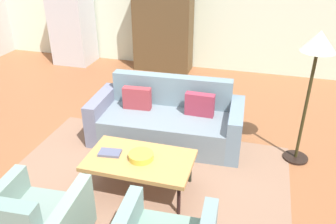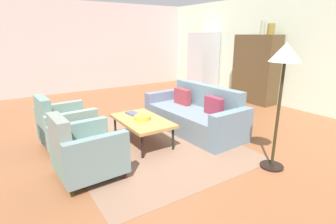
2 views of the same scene
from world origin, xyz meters
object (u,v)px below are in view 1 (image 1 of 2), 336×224
Objects in this scene: cabinet at (163,28)px; floor_lamp at (317,54)px; coffee_table at (140,161)px; book_stack at (110,153)px; refrigerator at (72,21)px; couch at (168,120)px; fruit_bowl at (141,156)px.

floor_lamp is (2.65, -2.81, 0.54)m from cabinet.
coffee_table is 0.70× the size of floor_lamp.
floor_lamp reaches higher than coffee_table.
book_stack is at bearing -152.12° from floor_lamp.
couch is at bearing -41.99° from refrigerator.
couch is 4.00m from refrigerator.
fruit_bowl is 4.05m from cabinet.
refrigerator reaches higher than coffee_table.
book_stack is 0.14× the size of refrigerator.
book_stack is at bearing -82.54° from cabinet.
refrigerator reaches higher than fruit_bowl.
couch is 8.03× the size of book_stack.
floor_lamp reaches higher than fruit_bowl.
coffee_table is 0.36m from book_stack.
floor_lamp is (1.78, 1.13, 1.05)m from coffee_table.
refrigerator is (-2.96, 3.83, 0.46)m from fruit_bowl.
fruit_bowl is 0.16× the size of cabinet.
cabinet reaches higher than coffee_table.
refrigerator reaches higher than cabinet.
cabinet is at bearing 102.49° from coffee_table.
floor_lamp is (2.14, 1.13, 1.00)m from book_stack.
fruit_bowl is 0.38m from book_stack.
coffee_table is 2.36m from floor_lamp.
couch is at bearing 91.18° from fruit_bowl.
fruit_bowl reaches higher than coffee_table.
cabinet is at bearing 2.90° from refrigerator.
floor_lamp is (1.76, 1.13, 0.98)m from fruit_bowl.
floor_lamp is (4.72, -2.70, 0.52)m from refrigerator.
fruit_bowl reaches higher than book_stack.
refrigerator is 1.08× the size of floor_lamp.
couch is 1.25m from book_stack.
floor_lamp is at bearing -29.78° from refrigerator.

